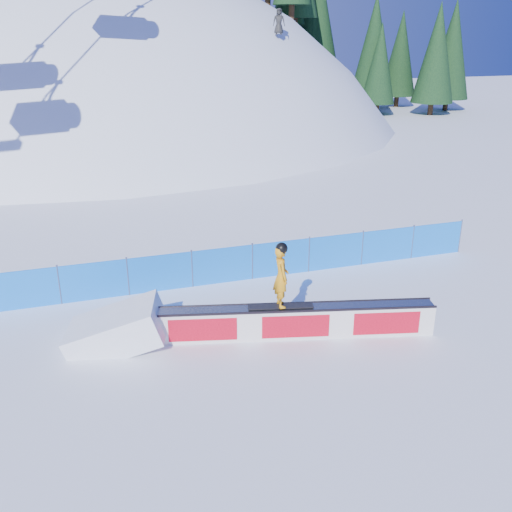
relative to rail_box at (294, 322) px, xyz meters
name	(u,v)px	position (x,y,z in m)	size (l,w,h in m)	color
ground	(192,364)	(-2.90, -0.51, -0.44)	(160.00, 160.00, 0.00)	white
snow_hill	(112,303)	(-2.90, 41.49, -18.44)	(64.00, 64.00, 64.00)	white
treeline	(346,11)	(20.82, 39.98, 9.03)	(23.40, 12.26, 20.82)	#322114
safety_fence	(161,273)	(-2.90, 3.99, 0.16)	(22.05, 0.05, 1.30)	blue
rail_box	(294,322)	(0.00, 0.00, 0.00)	(7.36, 2.28, 0.89)	white
snow_ramp	(118,343)	(-4.52, 1.11, -0.44)	(2.40, 1.60, 0.90)	white
snowboarder	(281,276)	(-0.37, 0.09, 1.33)	(1.73, 0.71, 1.78)	black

